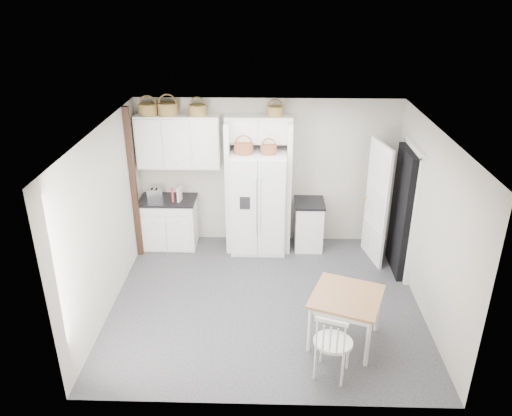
{
  "coord_description": "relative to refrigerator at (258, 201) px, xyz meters",
  "views": [
    {
      "loc": [
        0.04,
        -6.2,
        4.36
      ],
      "look_at": [
        -0.16,
        0.4,
        1.34
      ],
      "focal_mm": 35.0,
      "sensor_mm": 36.0,
      "label": 1
    }
  ],
  "objects": [
    {
      "name": "base_cab_left",
      "position": [
        -1.58,
        0.05,
        -0.46
      ],
      "size": [
        0.93,
        0.59,
        0.86
      ],
      "primitive_type": "cube",
      "color": "silver",
      "rests_on": "floor"
    },
    {
      "name": "fridge_panel_right",
      "position": [
        0.51,
        0.05,
        0.26
      ],
      "size": [
        0.08,
        0.6,
        2.3
      ],
      "primitive_type": "cube",
      "color": "silver",
      "rests_on": "floor"
    },
    {
      "name": "basket_fridge_b",
      "position": [
        0.17,
        -0.1,
        0.97
      ],
      "size": [
        0.26,
        0.26,
        0.14
      ],
      "primitive_type": "cylinder",
      "color": "brown",
      "rests_on": "refrigerator"
    },
    {
      "name": "dining_table",
      "position": [
        1.19,
        -2.51,
        -0.54
      ],
      "size": [
        1.1,
        1.1,
        0.71
      ],
      "primitive_type": "cube",
      "rotation": [
        0.0,
        0.0,
        -0.36
      ],
      "color": "#945837",
      "rests_on": "floor"
    },
    {
      "name": "basket_upper_a",
      "position": [
        -1.82,
        0.18,
        1.54
      ],
      "size": [
        0.31,
        0.31,
        0.18
      ],
      "primitive_type": "cylinder",
      "color": "brown",
      "rests_on": "upper_cabinet"
    },
    {
      "name": "floor",
      "position": [
        0.15,
        -1.65,
        -0.89
      ],
      "size": [
        4.5,
        4.5,
        0.0
      ],
      "primitive_type": "plane",
      "color": "#2A2931",
      "rests_on": "ground"
    },
    {
      "name": "windsor_chair",
      "position": [
        0.96,
        -3.14,
        -0.42
      ],
      "size": [
        0.58,
        0.56,
        0.95
      ],
      "primitive_type": "cube",
      "rotation": [
        0.0,
        0.0,
        -0.34
      ],
      "color": "silver",
      "rests_on": "floor"
    },
    {
      "name": "cookbook_cream",
      "position": [
        -1.35,
        -0.03,
        0.13
      ],
      "size": [
        0.06,
        0.17,
        0.24
      ],
      "primitive_type": "cube",
      "rotation": [
        0.0,
        0.0,
        -0.17
      ],
      "color": "beige",
      "rests_on": "counter_left"
    },
    {
      "name": "basket_fridge_a",
      "position": [
        -0.24,
        -0.1,
        0.98
      ],
      "size": [
        0.31,
        0.31,
        0.17
      ],
      "primitive_type": "cylinder",
      "color": "brown",
      "rests_on": "refrigerator"
    },
    {
      "name": "upper_cabinet",
      "position": [
        -1.35,
        0.18,
        1.01
      ],
      "size": [
        1.4,
        0.34,
        0.9
      ],
      "primitive_type": "cube",
      "color": "silver",
      "rests_on": "wall_back"
    },
    {
      "name": "refrigerator",
      "position": [
        0.0,
        0.0,
        0.0
      ],
      "size": [
        0.92,
        0.74,
        1.79
      ],
      "primitive_type": "cube",
      "color": "silver",
      "rests_on": "floor"
    },
    {
      "name": "base_cab_right",
      "position": [
        0.89,
        0.05,
        -0.48
      ],
      "size": [
        0.48,
        0.57,
        0.84
      ],
      "primitive_type": "cube",
      "color": "silver",
      "rests_on": "floor"
    },
    {
      "name": "trim_post",
      "position": [
        -2.05,
        -0.3,
        0.41
      ],
      "size": [
        0.09,
        0.09,
        2.6
      ],
      "primitive_type": "cube",
      "color": "black",
      "rests_on": "floor"
    },
    {
      "name": "counter_right",
      "position": [
        0.89,
        0.05,
        -0.04
      ],
      "size": [
        0.51,
        0.61,
        0.04
      ],
      "primitive_type": "cube",
      "color": "black",
      "rests_on": "base_cab_right"
    },
    {
      "name": "basket_bridge_b",
      "position": [
        0.26,
        0.18,
        1.53
      ],
      "size": [
        0.27,
        0.27,
        0.15
      ],
      "primitive_type": "cylinder",
      "color": "brown",
      "rests_on": "bridge_cabinet"
    },
    {
      "name": "wall_back",
      "position": [
        0.15,
        0.35,
        0.41
      ],
      "size": [
        4.5,
        0.0,
        4.5
      ],
      "primitive_type": "plane",
      "rotation": [
        1.57,
        0.0,
        0.0
      ],
      "color": "#AEACA4",
      "rests_on": "floor"
    },
    {
      "name": "basket_upper_b",
      "position": [
        -1.49,
        0.18,
        1.55
      ],
      "size": [
        0.33,
        0.33,
        0.19
      ],
      "primitive_type": "cylinder",
      "color": "brown",
      "rests_on": "upper_cabinet"
    },
    {
      "name": "ceiling",
      "position": [
        0.15,
        -1.65,
        1.71
      ],
      "size": [
        4.5,
        4.5,
        0.0
      ],
      "primitive_type": "plane",
      "color": "white",
      "rests_on": "wall_back"
    },
    {
      "name": "wall_right",
      "position": [
        2.4,
        -1.65,
        0.41
      ],
      "size": [
        0.0,
        4.0,
        4.0
      ],
      "primitive_type": "plane",
      "rotation": [
        1.57,
        0.0,
        -1.57
      ],
      "color": "#AEACA4",
      "rests_on": "floor"
    },
    {
      "name": "doorway_void",
      "position": [
        2.31,
        -0.65,
        0.13
      ],
      "size": [
        0.18,
        0.85,
        2.05
      ],
      "primitive_type": "cube",
      "color": "black",
      "rests_on": "floor"
    },
    {
      "name": "counter_left",
      "position": [
        -1.58,
        0.05,
        -0.01
      ],
      "size": [
        0.97,
        0.63,
        0.04
      ],
      "primitive_type": "cube",
      "color": "black",
      "rests_on": "base_cab_left"
    },
    {
      "name": "basket_upper_c",
      "position": [
        -1.0,
        0.18,
        1.54
      ],
      "size": [
        0.29,
        0.29,
        0.17
      ],
      "primitive_type": "cylinder",
      "color": "brown",
      "rests_on": "upper_cabinet"
    },
    {
      "name": "wall_left",
      "position": [
        -2.1,
        -1.65,
        0.41
      ],
      "size": [
        0.0,
        4.0,
        4.0
      ],
      "primitive_type": "plane",
      "rotation": [
        1.57,
        0.0,
        1.57
      ],
      "color": "#AEACA4",
      "rests_on": "floor"
    },
    {
      "name": "door_slab",
      "position": [
        1.95,
        -0.31,
        0.13
      ],
      "size": [
        0.21,
        0.79,
        2.05
      ],
      "primitive_type": "cube",
      "rotation": [
        0.0,
        0.0,
        -1.36
      ],
      "color": "white",
      "rests_on": "floor"
    },
    {
      "name": "cookbook_red",
      "position": [
        -1.48,
        -0.03,
        0.12
      ],
      "size": [
        0.06,
        0.15,
        0.22
      ],
      "primitive_type": "cube",
      "rotation": [
        0.0,
        0.0,
        0.23
      ],
      "color": "#B6222C",
      "rests_on": "counter_left"
    },
    {
      "name": "bridge_cabinet",
      "position": [
        -0.0,
        0.18,
        1.23
      ],
      "size": [
        1.12,
        0.34,
        0.45
      ],
      "primitive_type": "cube",
      "color": "silver",
      "rests_on": "wall_back"
    },
    {
      "name": "fridge_panel_left",
      "position": [
        -0.51,
        0.05,
        0.26
      ],
      "size": [
        0.08,
        0.6,
        2.3
      ],
      "primitive_type": "cube",
      "color": "silver",
      "rests_on": "floor"
    },
    {
      "name": "toaster",
      "position": [
        -1.8,
        0.05,
        0.1
      ],
      "size": [
        0.29,
        0.22,
        0.18
      ],
      "primitive_type": "cube",
      "rotation": [
        0.0,
        0.0,
        0.27
      ],
      "color": "silver",
      "rests_on": "counter_left"
    }
  ]
}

